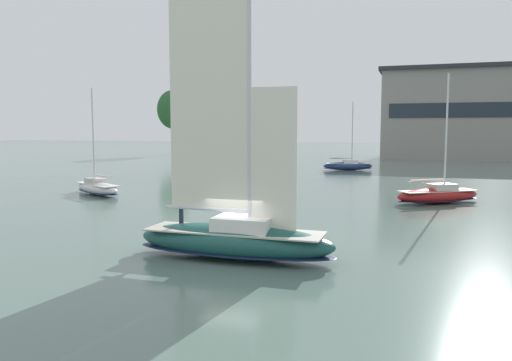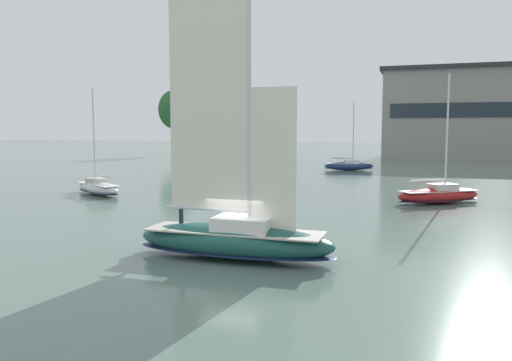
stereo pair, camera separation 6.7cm
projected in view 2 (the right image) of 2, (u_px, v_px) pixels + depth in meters
The scene contains 7 objects.
ground_plane at pixel (234, 258), 21.07m from camera, with size 400.00×400.00×0.00m, color slate.
waterfront_building at pixel (462, 114), 93.24m from camera, with size 29.40×16.41×16.78m.
tree_shore_center at pixel (174, 110), 107.46m from camera, with size 6.78×6.78×13.96m.
sailboat_main at pixel (234, 236), 20.97m from camera, with size 8.70×2.47×11.95m.
sailboat_moored_mid_channel at pixel (349, 166), 67.11m from camera, with size 6.91×3.82×9.18m.
sailboat_moored_far_slip at pixel (439, 195), 36.79m from camera, with size 6.73×5.60×9.50m.
sailboat_moored_outer_mooring at pixel (98, 187), 41.87m from camera, with size 6.51×4.76×8.89m.
Camera 2 is at (7.31, -19.32, 5.39)m, focal length 35.00 mm.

